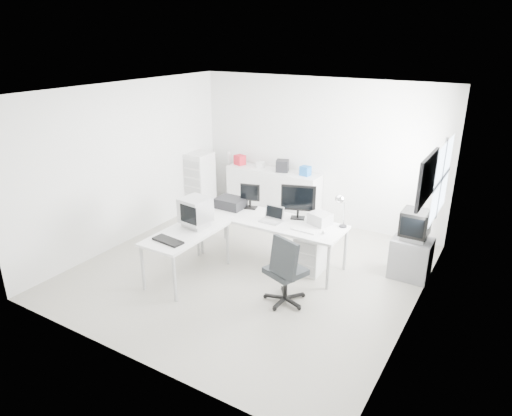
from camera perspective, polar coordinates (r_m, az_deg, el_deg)
The scene contains 30 objects.
floor at distance 7.35m, azimuth -0.81°, elevation -7.78°, with size 5.00×5.00×0.01m, color beige.
ceiling at distance 6.48m, azimuth -0.94°, elevation 14.47°, with size 5.00×5.00×0.01m, color white.
back_wall at distance 8.92m, azimuth 7.70°, elevation 6.96°, with size 5.00×0.02×2.80m, color silver.
left_wall at distance 8.32m, azimuth -15.72°, elevation 5.34°, with size 0.02×5.00×2.80m, color silver.
right_wall at distance 5.93m, azimuth 20.10°, elevation -1.46°, with size 0.02×5.00×2.80m, color silver.
window at distance 7.00m, azimuth 22.21°, elevation 3.34°, with size 0.02×1.20×1.10m, color white, non-canonical shape.
wall_picture at distance 5.87m, azimuth 20.62°, elevation 3.43°, with size 0.04×0.90×0.60m, color black, non-canonical shape.
main_desk at distance 7.47m, azimuth 1.86°, elevation -4.06°, with size 2.40×0.80×0.75m, color silver, non-canonical shape.
side_desk at distance 7.09m, azimuth -8.59°, elevation -5.74°, with size 0.70×1.40×0.75m, color silver, non-canonical shape.
drawer_pedestal at distance 7.26m, azimuth 6.90°, elevation -5.63°, with size 0.40×0.50×0.60m, color silver.
inkjet_printer at distance 7.78m, azimuth -3.20°, elevation 0.65°, with size 0.48×0.37×0.17m, color black.
lcd_monitor_small at distance 7.70m, azimuth -0.74°, elevation 1.46°, with size 0.33×0.19×0.42m, color black, non-canonical shape.
lcd_monitor_large at distance 7.27m, azimuth 5.30°, elevation 0.80°, with size 0.55×0.22×0.57m, color black, non-canonical shape.
laptop at distance 7.17m, azimuth 1.87°, elevation -0.91°, with size 0.34×0.35×0.22m, color #B7B7BA, non-canonical shape.
white_keyboard at distance 6.92m, azimuth 5.99°, elevation -2.79°, with size 0.40×0.12×0.02m, color silver.
white_mouse at distance 6.85m, azimuth 8.45°, elevation -3.01°, with size 0.06×0.06×0.06m, color silver.
laser_printer at distance 7.16m, azimuth 8.01°, elevation -1.32°, with size 0.32×0.27×0.18m, color #A1A1A1.
desk_lamp at distance 7.06m, azimuth 10.94°, elevation -0.38°, with size 0.17×0.17×0.52m, color silver, non-canonical shape.
crt_monitor at distance 7.02m, azimuth -7.56°, elevation -0.68°, with size 0.37×0.37×0.43m, color #B7B7BA, non-canonical shape.
black_keyboard at distance 6.65m, azimuth -10.94°, elevation -4.03°, with size 0.48×0.19×0.03m, color black.
office_chair at distance 6.32m, azimuth 3.75°, elevation -7.46°, with size 0.61×0.61×1.06m, color #25282A, non-canonical shape.
tv_cabinet at distance 7.42m, azimuth 18.77°, elevation -5.94°, with size 0.58×0.47×0.63m, color slate.
crt_tv at distance 7.20m, azimuth 19.27°, elevation -2.09°, with size 0.50×0.48×0.45m, color black, non-canonical shape.
sideboard at distance 9.30m, azimuth 2.15°, elevation 1.86°, with size 1.95×0.49×0.98m, color silver.
clutter_box_a at distance 9.52m, azimuth -2.04°, elevation 6.03°, with size 0.20×0.18×0.20m, color red.
clutter_box_b at distance 9.27m, azimuth 0.57°, elevation 5.42°, with size 0.13×0.11×0.13m, color silver.
clutter_box_c at distance 9.03m, azimuth 3.32°, elevation 5.28°, with size 0.23×0.21×0.23m, color black.
clutter_box_d at distance 8.82m, azimuth 6.19°, elevation 4.64°, with size 0.18×0.16×0.18m, color #185CAD.
clutter_bottle at distance 9.71m, azimuth -3.40°, elevation 6.37°, with size 0.07×0.07×0.22m, color silver.
filing_cabinet at distance 9.62m, azimuth -6.97°, elevation 3.22°, with size 0.44×0.52×1.24m, color silver.
Camera 1 is at (3.41, -5.46, 3.54)m, focal length 32.00 mm.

